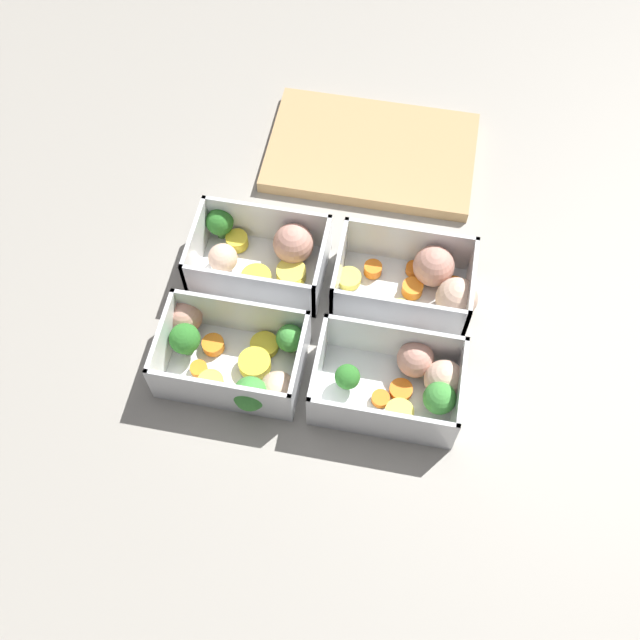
# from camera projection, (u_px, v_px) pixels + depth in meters

# --- Properties ---
(ground_plane) EXTENTS (4.00, 4.00, 0.00)m
(ground_plane) POSITION_uv_depth(u_px,v_px,m) (320.00, 329.00, 0.90)
(ground_plane) COLOR gray
(container_near_left) EXTENTS (0.18, 0.13, 0.07)m
(container_near_left) POSITION_uv_depth(u_px,v_px,m) (233.00, 358.00, 0.85)
(container_near_left) COLOR white
(container_near_left) RESTS_ON ground_plane
(container_near_right) EXTENTS (0.17, 0.12, 0.07)m
(container_near_right) POSITION_uv_depth(u_px,v_px,m) (405.00, 382.00, 0.84)
(container_near_right) COLOR white
(container_near_right) RESTS_ON ground_plane
(container_far_left) EXTENTS (0.16, 0.11, 0.07)m
(container_far_left) POSITION_uv_depth(u_px,v_px,m) (262.00, 255.00, 0.92)
(container_far_left) COLOR white
(container_far_left) RESTS_ON ground_plane
(container_far_right) EXTENTS (0.17, 0.12, 0.07)m
(container_far_right) POSITION_uv_depth(u_px,v_px,m) (421.00, 283.00, 0.90)
(container_far_right) COLOR white
(container_far_right) RESTS_ON ground_plane
(cutting_board) EXTENTS (0.28, 0.18, 0.02)m
(cutting_board) POSITION_uv_depth(u_px,v_px,m) (371.00, 152.00, 1.03)
(cutting_board) COLOR tan
(cutting_board) RESTS_ON ground_plane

